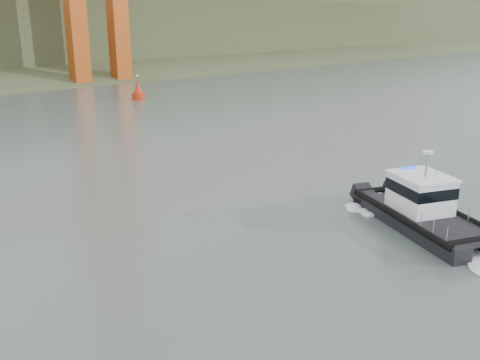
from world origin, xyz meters
name	(u,v)px	position (x,y,z in m)	size (l,w,h in m)	color
ground	(334,250)	(0.00, 0.00, 0.00)	(400.00, 400.00, 0.00)	#485652
patrol_boat	(422,207)	(6.74, -1.09, 1.23)	(7.06, 10.78, 4.92)	black
nav_buoy	(138,93)	(17.59, 53.50, 1.03)	(1.87, 1.87, 3.90)	red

